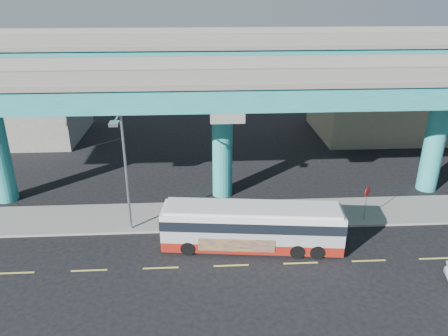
{
  "coord_description": "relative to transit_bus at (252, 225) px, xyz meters",
  "views": [
    {
      "loc": [
        -1.63,
        -21.02,
        14.74
      ],
      "look_at": [
        -0.17,
        4.0,
        4.24
      ],
      "focal_mm": 35.0,
      "sensor_mm": 36.0,
      "label": 1
    }
  ],
  "objects": [
    {
      "name": "street_lamp",
      "position": [
        -7.59,
        1.88,
        3.82
      ],
      "size": [
        0.5,
        2.59,
        8.0
      ],
      "color": "gray",
      "rests_on": "sidewalk"
    },
    {
      "name": "building_beige",
      "position": [
        16.63,
        21.43,
        2.0
      ],
      "size": [
        14.0,
        10.23,
        7.0
      ],
      "color": "tan",
      "rests_on": "ground"
    },
    {
      "name": "stop_sign",
      "position": [
        7.92,
        2.63,
        0.41
      ],
      "size": [
        0.57,
        0.52,
        2.47
      ],
      "rotation": [
        0.0,
        0.0,
        0.35
      ],
      "color": "gray",
      "rests_on": "sidewalk"
    },
    {
      "name": "lane_markings",
      "position": [
        -1.37,
        -1.85,
        -1.5
      ],
      "size": [
        58.0,
        0.12,
        0.01
      ],
      "color": "#D8C64C",
      "rests_on": "ground"
    },
    {
      "name": "viaduct",
      "position": [
        -1.37,
        7.56,
        7.63
      ],
      "size": [
        52.0,
        12.4,
        11.7
      ],
      "color": "#206E7A",
      "rests_on": "ground"
    },
    {
      "name": "ground",
      "position": [
        -1.37,
        -1.55,
        -1.51
      ],
      "size": [
        120.0,
        120.0,
        0.0
      ],
      "primitive_type": "plane",
      "color": "black",
      "rests_on": "ground"
    },
    {
      "name": "sidewalk",
      "position": [
        -1.37,
        3.95,
        -1.44
      ],
      "size": [
        70.0,
        4.0,
        0.15
      ],
      "primitive_type": "cube",
      "color": "gray",
      "rests_on": "ground"
    },
    {
      "name": "building_concrete",
      "position": [
        -21.37,
        22.45,
        2.99
      ],
      "size": [
        12.0,
        10.0,
        9.0
      ],
      "primitive_type": "cube",
      "color": "gray",
      "rests_on": "ground"
    },
    {
      "name": "transit_bus",
      "position": [
        0.0,
        0.0,
        0.0
      ],
      "size": [
        10.93,
        3.49,
        2.76
      ],
      "rotation": [
        0.0,
        0.0,
        -0.11
      ],
      "color": "maroon",
      "rests_on": "ground"
    }
  ]
}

